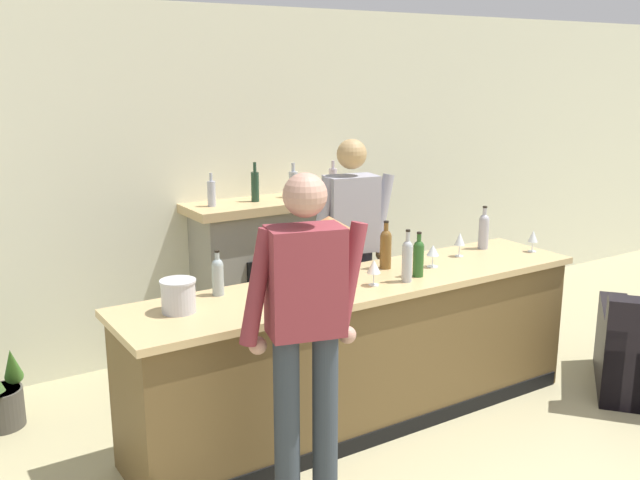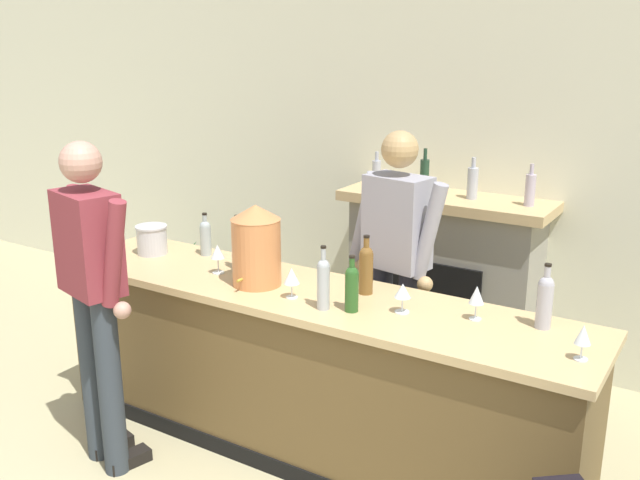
# 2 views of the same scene
# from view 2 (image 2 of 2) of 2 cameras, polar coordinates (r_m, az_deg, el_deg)

# --- Properties ---
(wall_back_panel) EXTENTS (12.00, 0.07, 2.75)m
(wall_back_panel) POSITION_cam_2_polar(r_m,az_deg,el_deg) (5.27, 9.92, 5.72)
(wall_back_panel) COLOR beige
(wall_back_panel) RESTS_ON ground_plane
(bar_counter) EXTENTS (3.17, 0.70, 0.97)m
(bar_counter) POSITION_cam_2_polar(r_m,az_deg,el_deg) (4.07, -1.12, -10.48)
(bar_counter) COLOR brown
(bar_counter) RESTS_ON ground_plane
(fireplace_stone) EXTENTS (1.47, 0.52, 1.55)m
(fireplace_stone) POSITION_cam_2_polar(r_m,az_deg,el_deg) (5.17, 9.81, -3.02)
(fireplace_stone) COLOR gray
(fireplace_stone) RESTS_ON ground_plane
(potted_plant_corner) EXTENTS (0.42, 0.48, 0.75)m
(potted_plant_corner) POSITION_cam_2_polar(r_m,az_deg,el_deg) (6.18, -11.02, -3.34)
(potted_plant_corner) COLOR #49453D
(potted_plant_corner) RESTS_ON ground_plane
(person_customer) EXTENTS (0.64, 0.37, 1.81)m
(person_customer) POSITION_cam_2_polar(r_m,az_deg,el_deg) (3.91, -17.63, -4.14)
(person_customer) COLOR #2F373E
(person_customer) RESTS_ON ground_plane
(person_bartender) EXTENTS (0.65, 0.35, 1.80)m
(person_bartender) POSITION_cam_2_polar(r_m,az_deg,el_deg) (4.17, 6.07, -2.22)
(person_bartender) COLOR #333647
(person_bartender) RESTS_ON ground_plane
(copper_dispenser) EXTENTS (0.28, 0.31, 0.46)m
(copper_dispenser) POSITION_cam_2_polar(r_m,az_deg,el_deg) (3.93, -5.13, -0.39)
(copper_dispenser) COLOR #CB7C47
(copper_dispenser) RESTS_ON bar_counter
(ice_bucket_steel) EXTENTS (0.20, 0.20, 0.18)m
(ice_bucket_steel) POSITION_cam_2_polar(r_m,az_deg,el_deg) (4.63, -13.30, 0.03)
(ice_bucket_steel) COLOR silver
(ice_bucket_steel) RESTS_ON bar_counter
(wine_bottle_merlot_tall) EXTENTS (0.07, 0.07, 0.33)m
(wine_bottle_merlot_tall) POSITION_cam_2_polar(r_m,az_deg,el_deg) (3.58, 0.27, -3.35)
(wine_bottle_merlot_tall) COLOR #A2A8AC
(wine_bottle_merlot_tall) RESTS_ON bar_counter
(wine_bottle_burgundy_dark) EXTENTS (0.07, 0.07, 0.29)m
(wine_bottle_burgundy_dark) POSITION_cam_2_polar(r_m,az_deg,el_deg) (3.57, 2.56, -3.74)
(wine_bottle_burgundy_dark) COLOR #26531F
(wine_bottle_burgundy_dark) RESTS_ON bar_counter
(wine_bottle_port_short) EXTENTS (0.07, 0.07, 0.27)m
(wine_bottle_port_short) POSITION_cam_2_polar(r_m,az_deg,el_deg) (4.52, -9.15, 0.30)
(wine_bottle_port_short) COLOR #9CABAC
(wine_bottle_port_short) RESTS_ON bar_counter
(wine_bottle_riesling_slim) EXTENTS (0.06, 0.06, 0.33)m
(wine_bottle_riesling_slim) POSITION_cam_2_polar(r_m,az_deg,el_deg) (4.22, -6.61, -0.46)
(wine_bottle_riesling_slim) COLOR brown
(wine_bottle_riesling_slim) RESTS_ON bar_counter
(wine_bottle_cabernet_heavy) EXTENTS (0.08, 0.08, 0.32)m
(wine_bottle_cabernet_heavy) POSITION_cam_2_polar(r_m,az_deg,el_deg) (3.52, 17.55, -4.56)
(wine_bottle_cabernet_heavy) COLOR #A7A6B1
(wine_bottle_cabernet_heavy) RESTS_ON bar_counter
(wine_bottle_rose_blush) EXTENTS (0.08, 0.08, 0.32)m
(wine_bottle_rose_blush) POSITION_cam_2_polar(r_m,az_deg,el_deg) (3.81, 3.70, -2.22)
(wine_bottle_rose_blush) COLOR brown
(wine_bottle_rose_blush) RESTS_ON bar_counter
(wine_glass_near_bucket) EXTENTS (0.07, 0.07, 0.16)m
(wine_glass_near_bucket) POSITION_cam_2_polar(r_m,az_deg,el_deg) (3.25, 20.30, -7.20)
(wine_glass_near_bucket) COLOR silver
(wine_glass_near_bucket) RESTS_ON bar_counter
(wine_glass_back_row) EXTENTS (0.07, 0.07, 0.17)m
(wine_glass_back_row) POSITION_cam_2_polar(r_m,az_deg,el_deg) (3.54, 12.42, -4.39)
(wine_glass_back_row) COLOR silver
(wine_glass_back_row) RESTS_ON bar_counter
(wine_glass_mid_counter) EXTENTS (0.08, 0.08, 0.15)m
(wine_glass_mid_counter) POSITION_cam_2_polar(r_m,az_deg,el_deg) (3.58, 6.63, -4.15)
(wine_glass_mid_counter) COLOR silver
(wine_glass_mid_counter) RESTS_ON bar_counter
(wine_glass_front_left) EXTENTS (0.09, 0.09, 0.17)m
(wine_glass_front_left) POSITION_cam_2_polar(r_m,az_deg,el_deg) (3.75, -2.28, -2.95)
(wine_glass_front_left) COLOR silver
(wine_glass_front_left) RESTS_ON bar_counter
(wine_glass_front_right) EXTENTS (0.08, 0.08, 0.17)m
(wine_glass_front_right) POSITION_cam_2_polar(r_m,az_deg,el_deg) (4.17, -8.19, -1.01)
(wine_glass_front_right) COLOR silver
(wine_glass_front_right) RESTS_ON bar_counter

